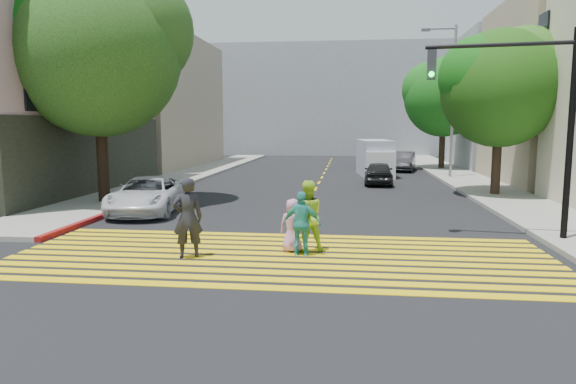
% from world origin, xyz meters
% --- Properties ---
extents(ground, '(120.00, 120.00, 0.00)m').
position_xyz_m(ground, '(0.00, 0.00, 0.00)').
color(ground, black).
extents(sidewalk_left, '(3.00, 40.00, 0.15)m').
position_xyz_m(sidewalk_left, '(-8.50, 22.00, 0.07)').
color(sidewalk_left, gray).
rests_on(sidewalk_left, ground).
extents(sidewalk_right, '(3.00, 60.00, 0.15)m').
position_xyz_m(sidewalk_right, '(8.50, 15.00, 0.07)').
color(sidewalk_right, gray).
rests_on(sidewalk_right, ground).
extents(curb_red, '(0.20, 8.00, 0.16)m').
position_xyz_m(curb_red, '(-6.90, 6.00, 0.08)').
color(curb_red, maroon).
rests_on(curb_red, ground).
extents(crosswalk, '(13.40, 5.30, 0.01)m').
position_xyz_m(crosswalk, '(0.00, 1.28, 0.01)').
color(crosswalk, yellow).
rests_on(crosswalk, ground).
extents(lane_line, '(0.12, 34.40, 0.01)m').
position_xyz_m(lane_line, '(0.00, 22.50, 0.01)').
color(lane_line, yellow).
rests_on(lane_line, ground).
extents(building_left_tan, '(12.00, 16.00, 10.00)m').
position_xyz_m(building_left_tan, '(-16.00, 28.00, 5.00)').
color(building_left_tan, tan).
rests_on(building_left_tan, ground).
extents(building_right_grey, '(10.00, 10.00, 10.00)m').
position_xyz_m(building_right_grey, '(15.00, 30.00, 5.00)').
color(building_right_grey, gray).
rests_on(building_right_grey, ground).
extents(backdrop_block, '(30.00, 8.00, 12.00)m').
position_xyz_m(backdrop_block, '(0.00, 48.00, 6.00)').
color(backdrop_block, gray).
rests_on(backdrop_block, ground).
extents(tree_left, '(8.25, 8.07, 9.51)m').
position_xyz_m(tree_left, '(-8.23, 8.89, 6.41)').
color(tree_left, black).
rests_on(tree_left, ground).
extents(tree_right_near, '(5.75, 5.23, 7.60)m').
position_xyz_m(tree_right_near, '(8.38, 13.14, 5.14)').
color(tree_right_near, black).
rests_on(tree_right_near, ground).
extents(tree_right_far, '(7.47, 7.21, 8.21)m').
position_xyz_m(tree_right_far, '(8.48, 27.51, 5.55)').
color(tree_right_far, black).
rests_on(tree_right_far, ground).
extents(pedestrian_man, '(0.85, 0.71, 2.00)m').
position_xyz_m(pedestrian_man, '(-2.23, 0.95, 1.00)').
color(pedestrian_man, '#222228').
rests_on(pedestrian_man, ground).
extents(pedestrian_woman, '(1.08, 0.96, 1.84)m').
position_xyz_m(pedestrian_woman, '(0.61, 1.93, 0.92)').
color(pedestrian_woman, '#B0E532').
rests_on(pedestrian_woman, ground).
extents(pedestrian_child, '(0.73, 0.53, 1.39)m').
position_xyz_m(pedestrian_child, '(0.26, 1.81, 0.69)').
color(pedestrian_child, '#CD85B5').
rests_on(pedestrian_child, ground).
extents(pedestrian_extra, '(0.96, 0.42, 1.62)m').
position_xyz_m(pedestrian_extra, '(0.53, 1.48, 0.81)').
color(pedestrian_extra, teal).
rests_on(pedestrian_extra, ground).
extents(white_sedan, '(2.74, 5.02, 1.34)m').
position_xyz_m(white_sedan, '(-5.74, 7.11, 0.67)').
color(white_sedan, silver).
rests_on(white_sedan, ground).
extents(dark_car_near, '(1.66, 3.84, 1.29)m').
position_xyz_m(dark_car_near, '(3.30, 17.47, 0.64)').
color(dark_car_near, black).
rests_on(dark_car_near, ground).
extents(silver_car, '(1.87, 4.47, 1.29)m').
position_xyz_m(silver_car, '(3.24, 29.86, 0.64)').
color(silver_car, gray).
rests_on(silver_car, ground).
extents(dark_car_parked, '(2.16, 4.37, 1.38)m').
position_xyz_m(dark_car_parked, '(5.55, 26.26, 0.69)').
color(dark_car_parked, black).
rests_on(dark_car_parked, ground).
extents(white_van, '(2.32, 5.04, 2.30)m').
position_xyz_m(white_van, '(3.36, 22.37, 1.09)').
color(white_van, '#A8A8BC').
rests_on(white_van, ground).
extents(traffic_signal, '(3.94, 0.72, 5.80)m').
position_xyz_m(traffic_signal, '(6.53, 3.81, 3.76)').
color(traffic_signal, black).
rests_on(traffic_signal, ground).
extents(street_lamp, '(2.05, 0.23, 9.09)m').
position_xyz_m(street_lamp, '(7.60, 20.96, 5.22)').
color(street_lamp, gray).
rests_on(street_lamp, ground).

